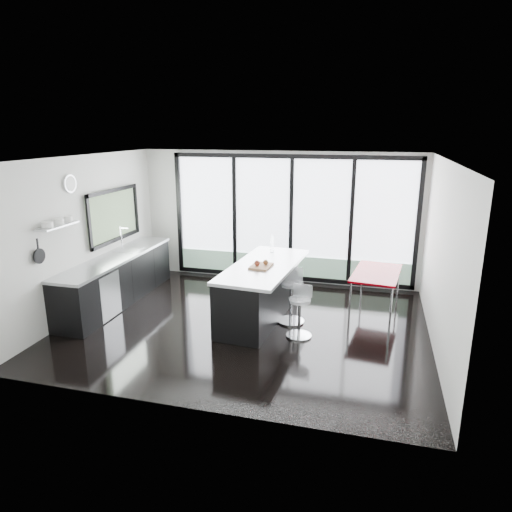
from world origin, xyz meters
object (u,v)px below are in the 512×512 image
(bar_stool_far, at_px, (291,302))
(red_table, at_px, (375,291))
(bar_stool_near, at_px, (299,318))
(island, at_px, (260,290))

(bar_stool_far, distance_m, red_table, 1.67)
(bar_stool_near, relative_size, red_table, 0.47)
(bar_stool_far, bearing_deg, bar_stool_near, -71.16)
(bar_stool_far, bearing_deg, red_table, 29.15)
(island, distance_m, bar_stool_near, 1.03)
(island, height_order, bar_stool_near, island)
(island, xyz_separation_m, red_table, (1.97, 0.85, -0.13))
(red_table, bearing_deg, bar_stool_far, -146.26)
(bar_stool_near, bearing_deg, red_table, 61.84)
(bar_stool_far, xyz_separation_m, red_table, (1.39, 0.93, 0.00))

